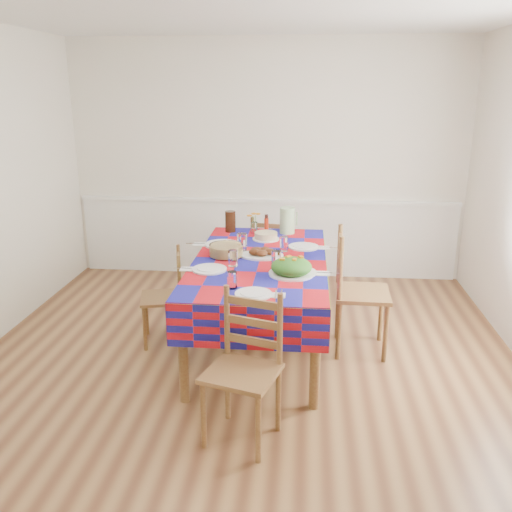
% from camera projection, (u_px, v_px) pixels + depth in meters
% --- Properties ---
extents(room, '(4.58, 5.08, 2.78)m').
position_uv_depth(room, '(240.00, 208.00, 3.80)').
color(room, brown).
rests_on(room, ground).
extents(wainscot, '(4.41, 0.06, 0.92)m').
position_uv_depth(wainscot, '(266.00, 235.00, 6.42)').
color(wainscot, white).
rests_on(wainscot, room).
extents(dining_table, '(1.10, 2.04, 0.79)m').
position_uv_depth(dining_table, '(260.00, 269.00, 4.54)').
color(dining_table, brown).
rests_on(dining_table, room).
extents(setting_near_head, '(0.42, 0.28, 0.12)m').
position_uv_depth(setting_near_head, '(246.00, 289.00, 3.76)').
color(setting_near_head, white).
rests_on(setting_near_head, dining_table).
extents(setting_left_near, '(0.50, 0.29, 0.13)m').
position_uv_depth(setting_left_near, '(217.00, 265.00, 4.26)').
color(setting_left_near, white).
rests_on(setting_left_near, dining_table).
extents(setting_left_far, '(0.58, 0.34, 0.15)m').
position_uv_depth(setting_left_far, '(228.00, 243.00, 4.83)').
color(setting_left_far, white).
rests_on(setting_left_far, dining_table).
extents(setting_right_near, '(0.53, 0.31, 0.14)m').
position_uv_depth(setting_right_near, '(291.00, 267.00, 4.20)').
color(setting_right_near, white).
rests_on(setting_right_near, dining_table).
extents(setting_right_far, '(0.51, 0.29, 0.13)m').
position_uv_depth(setting_right_far, '(297.00, 246.00, 4.78)').
color(setting_right_far, white).
rests_on(setting_right_far, dining_table).
extents(meat_platter, '(0.37, 0.27, 0.07)m').
position_uv_depth(meat_platter, '(261.00, 253.00, 4.57)').
color(meat_platter, white).
rests_on(meat_platter, dining_table).
extents(salad_platter, '(0.35, 0.35, 0.15)m').
position_uv_depth(salad_platter, '(291.00, 268.00, 4.12)').
color(salad_platter, white).
rests_on(salad_platter, dining_table).
extents(pasta_bowl, '(0.29, 0.29, 0.10)m').
position_uv_depth(pasta_bowl, '(226.00, 250.00, 4.57)').
color(pasta_bowl, white).
rests_on(pasta_bowl, dining_table).
extents(cake, '(0.25, 0.25, 0.07)m').
position_uv_depth(cake, '(266.00, 236.00, 5.07)').
color(cake, white).
rests_on(cake, dining_table).
extents(serving_utensils, '(0.13, 0.30, 0.01)m').
position_uv_depth(serving_utensils, '(283.00, 262.00, 4.41)').
color(serving_utensils, black).
rests_on(serving_utensils, dining_table).
extents(flower_vase, '(0.13, 0.11, 0.22)m').
position_uv_depth(flower_vase, '(254.00, 225.00, 5.27)').
color(flower_vase, white).
rests_on(flower_vase, dining_table).
extents(hot_sauce, '(0.04, 0.04, 0.18)m').
position_uv_depth(hot_sauce, '(266.00, 223.00, 5.32)').
color(hot_sauce, '#B2240E').
rests_on(hot_sauce, dining_table).
extents(green_pitcher, '(0.15, 0.15, 0.25)m').
position_uv_depth(green_pitcher, '(287.00, 220.00, 5.27)').
color(green_pitcher, '#9FC98D').
rests_on(green_pitcher, dining_table).
extents(tea_pitcher, '(0.10, 0.10, 0.21)m').
position_uv_depth(tea_pitcher, '(230.00, 221.00, 5.33)').
color(tea_pitcher, black).
rests_on(tea_pitcher, dining_table).
extents(name_card, '(0.08, 0.03, 0.02)m').
position_uv_depth(name_card, '(249.00, 303.00, 3.57)').
color(name_card, white).
rests_on(name_card, dining_table).
extents(chair_near, '(0.53, 0.51, 0.96)m').
position_uv_depth(chair_near, '(244.00, 370.00, 3.39)').
color(chair_near, brown).
rests_on(chair_near, room).
extents(chair_far, '(0.44, 0.42, 0.87)m').
position_uv_depth(chair_far, '(270.00, 255.00, 5.85)').
color(chair_far, brown).
rests_on(chair_far, room).
extents(chair_left, '(0.43, 0.44, 0.84)m').
position_uv_depth(chair_left, '(166.00, 297.00, 4.71)').
color(chair_left, brown).
rests_on(chair_left, room).
extents(chair_right, '(0.46, 0.48, 1.05)m').
position_uv_depth(chair_right, '(357.00, 293.00, 4.53)').
color(chair_right, brown).
rests_on(chair_right, room).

